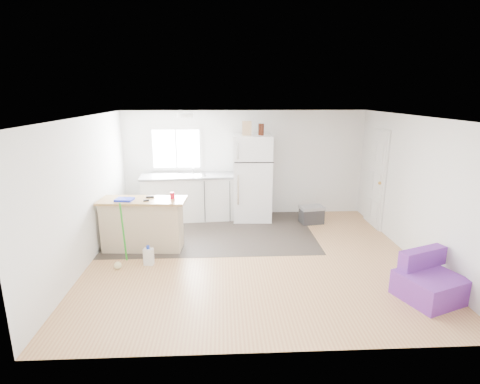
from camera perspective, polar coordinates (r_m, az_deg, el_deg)
name	(u,v)px	position (r m, az deg, el deg)	size (l,w,h in m)	color
room	(254,190)	(6.22, 2.08, 0.26)	(5.51, 5.01, 2.41)	#B0734A
vinyl_zone	(213,232)	(7.76, -4.15, -6.07)	(4.05, 2.50, 0.00)	#302724
window	(176,149)	(8.64, -9.68, 6.52)	(1.18, 0.06, 0.98)	white
interior_door	(376,179)	(8.40, 20.00, 1.91)	(0.11, 0.92, 2.10)	white
ceiling_fixture	(185,115)	(7.25, -8.35, 11.48)	(0.30, 0.30, 0.07)	white
kitchen_cabinets	(193,197)	(8.48, -7.17, -0.69)	(2.32, 0.89, 1.31)	white
peninsula	(143,224)	(7.00, -14.60, -4.74)	(1.56, 0.68, 0.94)	#C6AC8F
refrigerator	(252,178)	(8.32, 1.89, 2.18)	(0.86, 0.82, 1.89)	white
cooler	(312,215)	(8.34, 10.84, -3.39)	(0.55, 0.42, 0.38)	#29292C
purple_seat	(429,282)	(5.93, 26.81, -12.17)	(0.97, 0.96, 0.63)	purple
cleaner_jug	(149,256)	(6.46, -13.76, -9.50)	(0.17, 0.13, 0.34)	white
mop	(120,254)	(6.45, -17.87, -9.03)	(0.20, 0.32, 1.13)	green
red_cup	(172,196)	(6.77, -10.27, -0.53)	(0.08, 0.08, 0.12)	red
blue_tray	(124,200)	(6.87, -17.20, -1.10)	(0.30, 0.22, 0.04)	#1525C8
tool_a	(150,197)	(6.94, -13.57, -0.72)	(0.14, 0.05, 0.03)	black
tool_b	(146,200)	(6.73, -14.10, -1.24)	(0.10, 0.04, 0.03)	black
cardboard_box	(247,128)	(8.11, 1.04, 9.69)	(0.20, 0.10, 0.30)	tan
bottle_left	(262,130)	(8.11, 3.42, 9.49)	(0.07, 0.07, 0.25)	#3C160A
bottle_right	(260,129)	(8.15, 3.06, 9.52)	(0.07, 0.07, 0.25)	#3C160A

